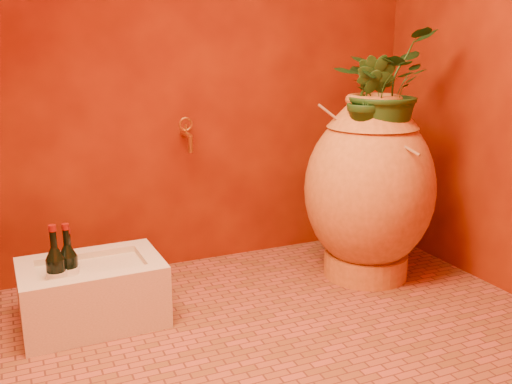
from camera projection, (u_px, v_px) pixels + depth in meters
name	position (u px, v px, depth m)	size (l,w,h in m)	color
floor	(282.00, 335.00, 2.48)	(2.50, 2.50, 0.00)	#9A4832
wall_back	(202.00, 39.00, 3.05)	(2.50, 0.02, 2.50)	#561104
amphora	(369.00, 188.00, 3.01)	(0.76, 0.76, 0.98)	#C98238
stone_basin	(93.00, 294.00, 2.57)	(0.63, 0.43, 0.29)	beige
wine_bottle_a	(57.00, 274.00, 2.42)	(0.08, 0.08, 0.34)	black
wine_bottle_b	(71.00, 270.00, 2.52)	(0.07, 0.07, 0.30)	black
wine_bottle_c	(69.00, 270.00, 2.48)	(0.08, 0.08, 0.33)	black
wall_tap	(187.00, 133.00, 3.04)	(0.08, 0.16, 0.18)	#AF7928
plant_main	(383.00, 87.00, 2.86)	(0.52, 0.45, 0.58)	#1A4217
plant_side	(370.00, 98.00, 2.78)	(0.23, 0.19, 0.42)	#1A4217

